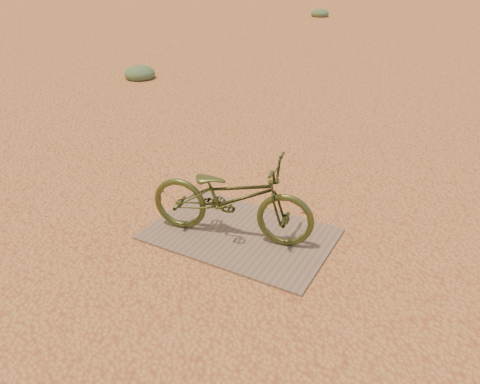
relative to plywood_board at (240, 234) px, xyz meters
The scene contains 5 objects.
ground 0.30m from the plywood_board, 120.47° to the right, with size 120.00×120.00×0.00m, color #BE8A47.
plywood_board is the anchor object (origin of this frame).
bicycle 0.41m from the plywood_board, 127.13° to the right, with size 0.52×1.50×0.79m, color #3C471E.
kale_a 6.06m from the plywood_board, 138.13° to the left, with size 0.61×0.61×0.33m, color #57724B.
kale_c 15.03m from the plywood_board, 107.38° to the left, with size 0.66×0.66×0.36m, color #57724B.
Camera 1 is at (1.91, -2.94, 2.40)m, focal length 35.00 mm.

